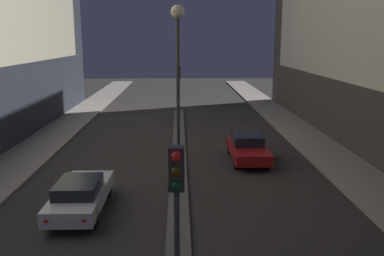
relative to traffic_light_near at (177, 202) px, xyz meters
name	(u,v)px	position (x,y,z in m)	size (l,w,h in m)	color
median_strip	(179,160)	(0.00, 14.04, -3.23)	(0.81, 32.89, 0.12)	#56544F
traffic_light_near	(177,202)	(0.00, 0.00, 0.00)	(0.32, 0.42, 4.31)	#383838
traffic_light_mid	(179,82)	(0.00, 24.25, 0.00)	(0.32, 0.42, 4.31)	#383838
street_lamp	(178,51)	(0.00, 11.51, 2.64)	(0.61, 0.61, 7.85)	#383838
car_left_lane	(81,194)	(-3.72, 7.38, -2.60)	(1.78, 4.71, 1.33)	silver
car_right_lane	(248,148)	(3.72, 14.12, -2.57)	(1.84, 4.51, 1.41)	maroon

